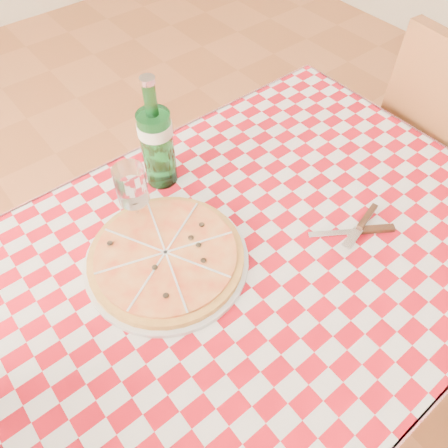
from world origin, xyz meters
The scene contains 7 objects.
dining_table centered at (0.00, 0.00, 0.66)m, with size 1.20×0.80×0.75m.
tablecloth centered at (0.00, 0.00, 0.75)m, with size 1.30×0.90×0.01m, color maroon.
chair_near centered at (0.82, -0.06, 0.57)m, with size 0.50×0.50×1.00m.
pizza_plate centered at (-0.15, 0.09, 0.78)m, with size 0.35×0.35×0.05m, color #C18140, non-canonical shape.
water_bottle centered at (-0.02, 0.31, 0.90)m, with size 0.08×0.08×0.29m, color #1A6A2C, non-canonical shape.
wine_glass centered at (-0.14, 0.22, 0.84)m, with size 0.07×0.07×0.17m, color silver, non-canonical shape.
cutlery centered at (0.24, -0.11, 0.77)m, with size 0.21×0.18×0.02m, color silver, non-canonical shape.
Camera 1 is at (-0.39, -0.40, 1.55)m, focal length 35.00 mm.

